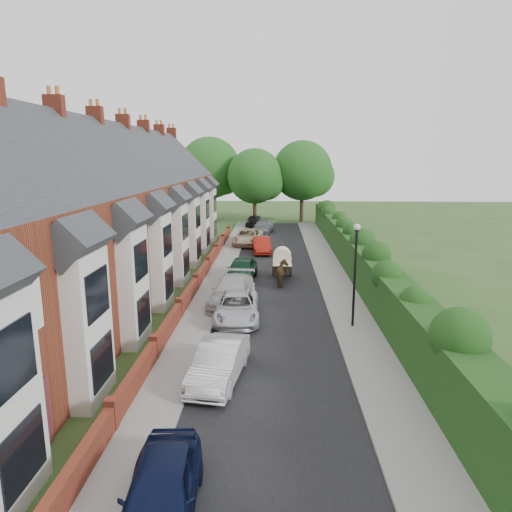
{
  "coord_description": "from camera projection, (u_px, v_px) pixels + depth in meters",
  "views": [
    {
      "loc": [
        -0.45,
        -17.3,
        8.21
      ],
      "look_at": [
        -1.6,
        10.31,
        2.2
      ],
      "focal_mm": 32.0,
      "sensor_mm": 36.0,
      "label": 1
    }
  ],
  "objects": [
    {
      "name": "kerb_hedge_side",
      "position": [
        321.0,
        287.0,
        29.23
      ],
      "size": [
        0.18,
        58.0,
        0.13
      ],
      "primitive_type": "cube",
      "color": "gray",
      "rests_on": "ground"
    },
    {
      "name": "horse_cart",
      "position": [
        282.0,
        261.0,
        31.42
      ],
      "size": [
        1.34,
        2.95,
        2.13
      ],
      "color": "black",
      "rests_on": "ground"
    },
    {
      "name": "car_green",
      "position": [
        242.0,
        269.0,
        30.86
      ],
      "size": [
        2.2,
        4.64,
        1.53
      ],
      "primitive_type": "imported",
      "rotation": [
        0.0,
        0.0,
        -0.09
      ],
      "color": "black",
      "rests_on": "ground"
    },
    {
      "name": "horse",
      "position": [
        283.0,
        274.0,
        29.46
      ],
      "size": [
        0.95,
        1.97,
        1.64
      ],
      "primitive_type": "imported",
      "rotation": [
        0.0,
        0.0,
        3.17
      ],
      "color": "#443218",
      "rests_on": "ground"
    },
    {
      "name": "terrace_row",
      "position": [
        104.0,
        220.0,
        27.85
      ],
      "size": [
        9.05,
        40.5,
        11.5
      ],
      "color": "brown",
      "rests_on": "ground"
    },
    {
      "name": "car_black",
      "position": [
        254.0,
        221.0,
        54.8
      ],
      "size": [
        1.97,
        4.25,
        1.41
      ],
      "primitive_type": "imported",
      "rotation": [
        0.0,
        0.0,
        -0.08
      ],
      "color": "black",
      "rests_on": "ground"
    },
    {
      "name": "garden_wall_row",
      "position": [
        196.0,
        284.0,
        28.5
      ],
      "size": [
        0.35,
        40.35,
        1.1
      ],
      "color": "maroon",
      "rests_on": "ground"
    },
    {
      "name": "car_grey",
      "position": [
        263.0,
        227.0,
        50.15
      ],
      "size": [
        2.68,
        5.0,
        1.38
      ],
      "primitive_type": "imported",
      "rotation": [
        0.0,
        0.0,
        -0.17
      ],
      "color": "slate",
      "rests_on": "ground"
    },
    {
      "name": "road",
      "position": [
        273.0,
        287.0,
        29.37
      ],
      "size": [
        6.0,
        58.0,
        0.02
      ],
      "primitive_type": "cube",
      "color": "black",
      "rests_on": "ground"
    },
    {
      "name": "car_silver_a",
      "position": [
        219.0,
        362.0,
        17.0
      ],
      "size": [
        2.11,
        4.53,
        1.44
      ],
      "primitive_type": "imported",
      "rotation": [
        0.0,
        0.0,
        -0.14
      ],
      "color": "silver",
      "rests_on": "ground"
    },
    {
      "name": "car_white",
      "position": [
        232.0,
        291.0,
        25.78
      ],
      "size": [
        2.68,
        5.5,
        1.54
      ],
      "primitive_type": "imported",
      "rotation": [
        0.0,
        0.0,
        -0.1
      ],
      "color": "#BABABA",
      "rests_on": "ground"
    },
    {
      "name": "lamppost",
      "position": [
        355.0,
        263.0,
        21.68
      ],
      "size": [
        0.32,
        0.32,
        5.16
      ],
      "color": "black",
      "rests_on": "ground"
    },
    {
      "name": "pavement_house_side",
      "position": [
        214.0,
        286.0,
        29.52
      ],
      "size": [
        1.7,
        58.0,
        0.12
      ],
      "primitive_type": "cube",
      "color": "gray",
      "rests_on": "ground"
    },
    {
      "name": "car_red",
      "position": [
        261.0,
        245.0,
        39.82
      ],
      "size": [
        1.84,
        4.27,
        1.37
      ],
      "primitive_type": "imported",
      "rotation": [
        0.0,
        0.0,
        0.1
      ],
      "color": "maroon",
      "rests_on": "ground"
    },
    {
      "name": "car_beige",
      "position": [
        248.0,
        237.0,
        43.49
      ],
      "size": [
        2.94,
        5.52,
        1.48
      ],
      "primitive_type": "imported",
      "rotation": [
        0.0,
        0.0,
        -0.09
      ],
      "color": "#CCB493",
      "rests_on": "ground"
    },
    {
      "name": "kerb_house_side",
      "position": [
        226.0,
        286.0,
        29.48
      ],
      "size": [
        0.18,
        58.0,
        0.13
      ],
      "primitive_type": "cube",
      "color": "gray",
      "rests_on": "ground"
    },
    {
      "name": "tree_far_right",
      "position": [
        305.0,
        172.0,
        58.21
      ],
      "size": [
        7.98,
        7.6,
        10.31
      ],
      "color": "#332316",
      "rests_on": "ground"
    },
    {
      "name": "pavement_hedge_side",
      "position": [
        337.0,
        287.0,
        29.19
      ],
      "size": [
        2.2,
        58.0,
        0.12
      ],
      "primitive_type": "cube",
      "color": "gray",
      "rests_on": "ground"
    },
    {
      "name": "tree_far_back",
      "position": [
        213.0,
        169.0,
        59.61
      ],
      "size": [
        8.4,
        8.0,
        10.82
      ],
      "color": "#332316",
      "rests_on": "ground"
    },
    {
      "name": "tree_far_left",
      "position": [
        258.0,
        178.0,
        56.63
      ],
      "size": [
        7.14,
        6.8,
        9.29
      ],
      "color": "#332316",
      "rests_on": "ground"
    },
    {
      "name": "car_navy",
      "position": [
        161.0,
        492.0,
        10.42
      ],
      "size": [
        1.99,
        4.33,
        1.44
      ],
      "primitive_type": "imported",
      "rotation": [
        0.0,
        0.0,
        0.07
      ],
      "color": "black",
      "rests_on": "ground"
    },
    {
      "name": "ground",
      "position": [
        285.0,
        362.0,
        18.61
      ],
      "size": [
        140.0,
        140.0,
        0.0
      ],
      "primitive_type": "plane",
      "color": "#2D4C1E",
      "rests_on": "ground"
    },
    {
      "name": "hedge",
      "position": [
        367.0,
        264.0,
        28.79
      ],
      "size": [
        2.1,
        58.0,
        2.85
      ],
      "color": "#183711",
      "rests_on": "ground"
    },
    {
      "name": "car_silver_b",
      "position": [
        237.0,
        307.0,
        23.39
      ],
      "size": [
        2.5,
        4.95,
        1.34
      ],
      "primitive_type": "imported",
      "rotation": [
        0.0,
        0.0,
        0.06
      ],
      "color": "silver",
      "rests_on": "ground"
    }
  ]
}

